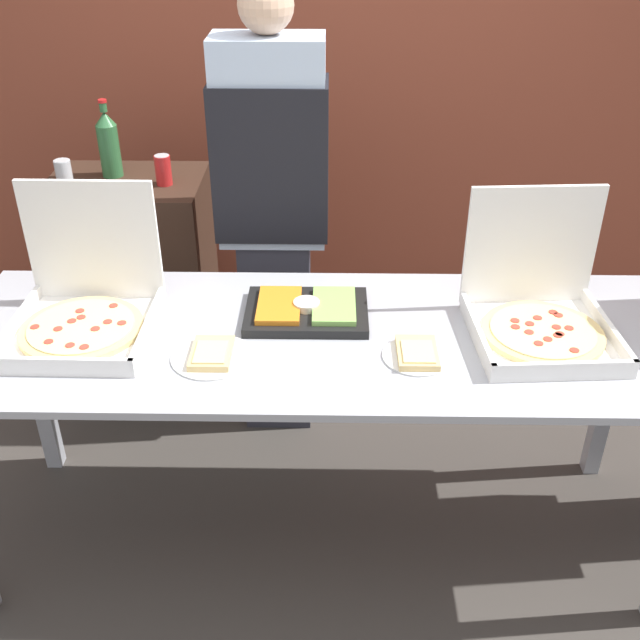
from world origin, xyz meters
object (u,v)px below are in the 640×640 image
Objects in this scene: person_server_vest at (273,200)px; soda_bottle at (109,143)px; paper_plate_front_left at (417,354)px; paper_plate_front_center at (212,355)px; veggie_tray at (307,310)px; soda_can_silver at (64,175)px; pizza_box_far_left at (539,311)px; pizza_box_near_right at (84,307)px; soda_can_colored at (163,170)px.

soda_bottle is at bearing -26.13° from person_server_vest.
soda_bottle is (-1.19, 1.17, 0.25)m from paper_plate_front_left.
veggie_tray reaches higher than paper_plate_front_center.
soda_can_silver is (-0.73, 1.02, 0.17)m from paper_plate_front_center.
pizza_box_far_left is 1.42m from pizza_box_near_right.
paper_plate_front_left is at bearing -44.54° from soda_bottle.
pizza_box_far_left is at bearing -34.62° from soda_can_colored.
soda_can_colored is (-0.95, 1.07, 0.17)m from paper_plate_front_left.
soda_bottle is 0.79m from person_server_vest.
paper_plate_front_left is 0.53× the size of veggie_tray.
paper_plate_front_center is at bearing -63.98° from soda_bottle.
paper_plate_front_center is (0.42, -0.16, -0.07)m from pizza_box_near_right.
veggie_tray is at bearing -37.76° from soda_can_silver.
person_server_vest is at bearing -12.27° from soda_can_silver.
person_server_vest is at bearing 138.62° from pizza_box_far_left.
soda_can_colored is (-0.61, 0.84, 0.16)m from veggie_tray.
soda_bottle is (-0.16, 1.02, 0.19)m from pizza_box_near_right.
person_server_vest is (0.85, -0.19, -0.03)m from soda_can_silver.
pizza_box_near_right is 3.63× the size of soda_can_silver.
soda_bottle is (-0.85, 0.94, 0.24)m from veggie_tray.
paper_plate_front_left is 0.97m from person_server_vest.
soda_can_colored is at bearing 141.77° from pizza_box_far_left.
person_server_vest reaches higher than soda_bottle.
veggie_tray is 1.29m from soda_bottle.
veggie_tray is 0.62m from person_server_vest.
soda_can_colored is at bearing -22.29° from soda_bottle.
pizza_box_near_right reaches higher than soda_can_colored.
paper_plate_front_center is 0.13× the size of person_server_vest.
veggie_tray is 0.22× the size of person_server_vest.
pizza_box_near_right is 1.40× the size of soda_bottle.
pizza_box_near_right is at bearing -173.19° from veggie_tray.
veggie_tray is at bearing 104.07° from person_server_vest.
soda_bottle reaches higher than veggie_tray.
paper_plate_front_center is at bearing -174.43° from pizza_box_far_left.
soda_can_colored reaches higher than paper_plate_front_center.
soda_bottle reaches higher than paper_plate_front_center.
paper_plate_front_center is at bearing -72.67° from soda_can_colored.
paper_plate_front_left is at bearing -34.80° from veggie_tray.
paper_plate_front_center is 1.27m from soda_can_silver.
paper_plate_front_left is 0.65× the size of soda_bottle.
soda_can_silver is 0.39m from soda_can_colored.
paper_plate_front_center is 0.76× the size of soda_bottle.
paper_plate_front_center is at bearing -20.84° from pizza_box_near_right.
person_server_vest reaches higher than soda_can_colored.
paper_plate_front_left is 1.68× the size of soda_can_colored.
person_server_vest is (-0.48, 0.82, 0.15)m from paper_plate_front_left.
veggie_tray is 1.23× the size of soda_bottle.
pizza_box_far_left is 1.03× the size of pizza_box_near_right.
paper_plate_front_left is (0.61, 0.01, 0.00)m from paper_plate_front_center.
pizza_box_near_right is at bearing -81.05° from soda_bottle.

